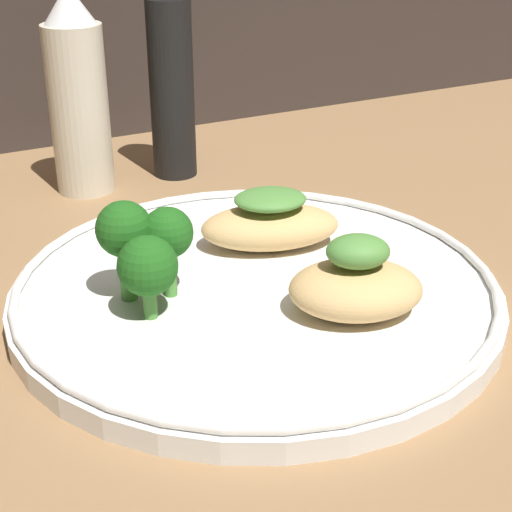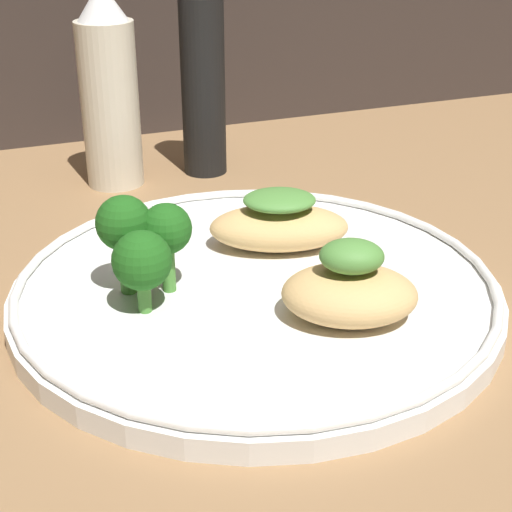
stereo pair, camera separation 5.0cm
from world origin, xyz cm
name	(u,v)px [view 1 (the left image)]	position (x,y,z in cm)	size (l,w,h in cm)	color
ground_plane	(256,309)	(0.00, 0.00, -0.50)	(180.00, 180.00, 1.00)	#936D47
plate	(256,289)	(0.00, 0.00, 0.99)	(31.42, 31.42, 2.00)	white
grilled_meat_front	(356,285)	(3.60, -5.90, 3.26)	(9.76, 8.71, 5.01)	tan
grilled_meat_middle	(270,223)	(3.53, 4.62, 3.16)	(10.92, 8.12, 4.16)	tan
broccoli_bunch	(145,246)	(-7.05, 0.74, 5.35)	(5.76, 6.28, 6.45)	#4C8E38
sauce_bottle	(78,96)	(-3.79, 24.99, 8.31)	(4.99, 4.99, 17.37)	beige
pepper_grinder	(171,84)	(4.65, 24.99, 8.44)	(3.95, 3.95, 18.27)	black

